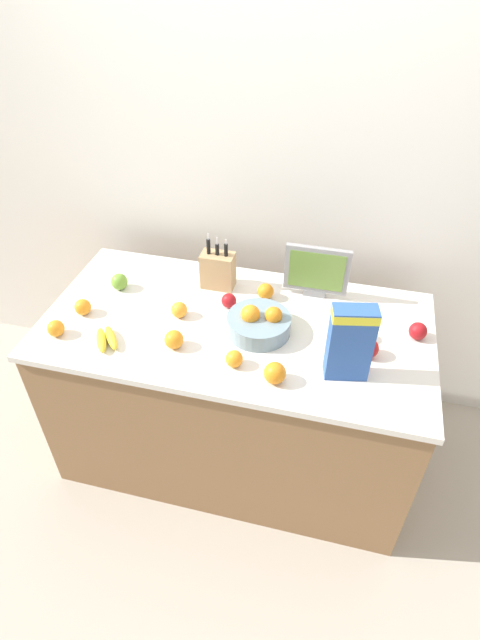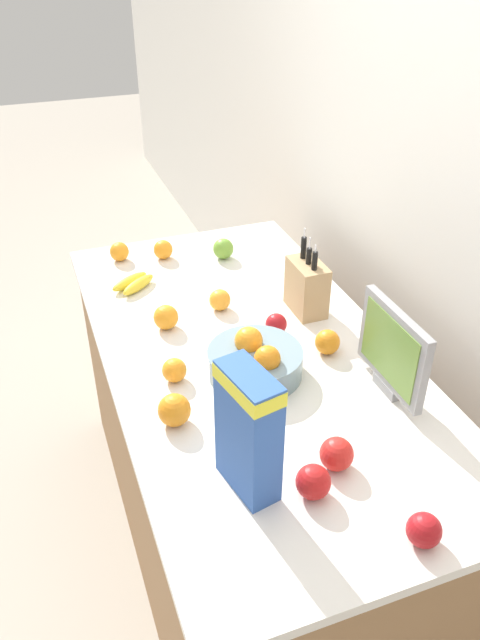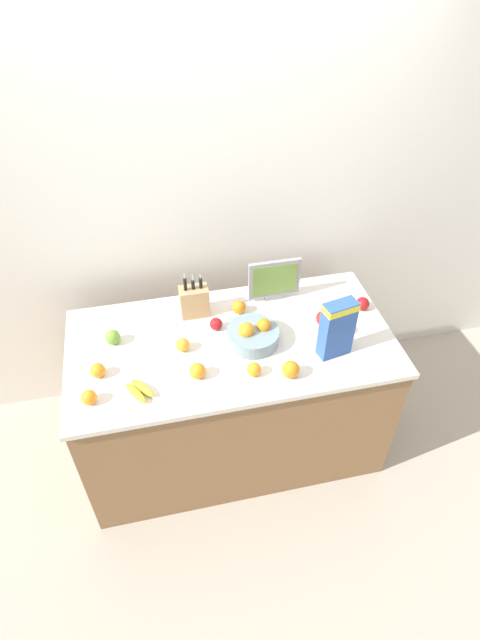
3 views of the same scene
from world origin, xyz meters
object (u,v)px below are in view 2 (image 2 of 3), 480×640
Objects in this scene: knife_block at (307,286)px; orange_back_center at (166,317)px; small_monitor at (392,350)px; orange_by_cereal at (174,410)px; apple_leftmost at (223,249)px; orange_near_bowl at (163,250)px; apple_by_knife_block at (313,482)px; apple_rear at (424,530)px; apple_rightmost at (337,454)px; orange_mid_left at (220,300)px; orange_front_left at (327,342)px; cereal_box at (248,428)px; orange_mid_right at (174,370)px; fruit_bowl at (255,360)px; banana_bunch at (134,283)px; orange_front_center at (119,252)px; apple_middle at (276,324)px.

knife_block reaches higher than orange_back_center.
small_monitor is 3.39× the size of orange_by_cereal.
apple_leftmost is 0.23m from orange_near_bowl.
apple_by_knife_block reaches higher than apple_rear.
apple_rightmost reaches higher than orange_mid_left.
orange_near_bowl is at bearing -168.46° from orange_mid_left.
apple_rear is at bearing -9.95° from orange_front_left.
orange_by_cereal is (0.91, -0.20, 0.01)m from orange_near_bowl.
knife_block is at bearing 133.23° from cereal_box.
apple_rightmost is 0.53m from orange_mid_right.
orange_back_center is at bearing -13.16° from orange_near_bowl.
apple_rightmost is at bearing -4.93° from apple_leftmost.
orange_front_left is (-0.68, 0.12, 0.00)m from apple_rear.
cereal_box is 0.59m from orange_front_left.
apple_leftmost reaches higher than apple_rear.
apple_by_knife_block is 0.55m from orange_mid_right.
apple_rear reaches higher than orange_mid_right.
orange_by_cereal is at bearing -55.35° from knife_block.
apple_by_knife_block is (0.46, -0.04, -0.01)m from fruit_bowl.
orange_mid_left is 0.83× the size of orange_by_cereal.
orange_mid_right is at bearing -153.89° from apple_rear.
orange_by_cereal is (0.38, -0.56, -0.05)m from knife_block.
banana_bunch is 1.08m from apple_by_knife_block.
orange_front_center is (-0.83, -0.23, -0.01)m from fruit_bowl.
apple_rightmost is 0.77m from orange_mid_left.
apple_rear is at bearing -1.03° from apple_leftmost.
small_monitor is 1.08× the size of fruit_bowl.
apple_rightmost is (0.40, 0.05, -0.01)m from fruit_bowl.
orange_front_left is (-0.42, 0.19, -0.00)m from apple_rightmost.
apple_rightmost is (1.01, 0.28, 0.02)m from banana_bunch.
orange_front_center is 1.03× the size of orange_mid_right.
knife_block is at bearing 68.74° from orange_mid_left.
orange_by_cereal is at bearing -97.34° from small_monitor.
apple_leftmost is 0.40m from orange_front_center.
fruit_bowl is 3.46× the size of apple_leftmost.
orange_back_center is 0.52m from orange_front_center.
apple_middle is at bearing 64.90° from orange_back_center.
banana_bunch is at bearing 176.28° from orange_by_cereal.
knife_block is 3.45× the size of apple_by_knife_block.
apple_rear is 1.02m from orange_back_center.
apple_rightmost is at bearing 2.55° from orange_mid_left.
orange_front_center is at bearing 171.25° from cereal_box.
knife_block is 1.61× the size of banana_bunch.
orange_mid_left is (0.42, 0.09, -0.00)m from orange_near_bowl.
knife_block reaches higher than orange_front_center.
small_monitor is 0.35m from apple_rightmost.
apple_middle is 0.94× the size of orange_front_center.
orange_near_bowl is at bearing 75.60° from orange_front_center.
orange_back_center is 1.10× the size of orange_front_center.
orange_near_bowl reaches higher than orange_mid_right.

